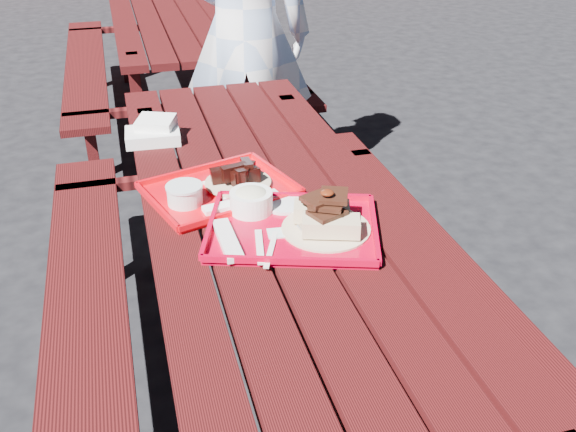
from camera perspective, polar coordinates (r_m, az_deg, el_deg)
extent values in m
plane|color=black|center=(2.34, -1.02, -15.88)|extent=(60.00, 60.00, 0.00)
cube|color=#420C0D|center=(1.85, -10.26, -1.42)|extent=(0.14, 2.40, 0.04)
cube|color=#420C0D|center=(1.86, -5.69, -0.80)|extent=(0.14, 2.40, 0.04)
cube|color=#420C0D|center=(1.89, -1.21, -0.19)|extent=(0.14, 2.40, 0.04)
cube|color=#420C0D|center=(1.92, 3.12, 0.40)|extent=(0.14, 2.40, 0.04)
cube|color=#420C0D|center=(1.97, 7.26, 0.97)|extent=(0.14, 2.40, 0.04)
cube|color=#420C0D|center=(2.02, -17.48, -9.77)|extent=(0.25, 2.40, 0.04)
cube|color=#420C0D|center=(2.84, -16.86, -2.67)|extent=(0.06, 0.06, 0.42)
cube|color=#420C0D|center=(2.24, 13.46, -4.87)|extent=(0.25, 2.40, 0.04)
cube|color=#420C0D|center=(3.00, 5.67, 0.40)|extent=(0.06, 0.06, 0.42)
cube|color=#420C0D|center=(2.86, -11.80, 2.11)|extent=(0.06, 0.06, 0.75)
cube|color=#420C0D|center=(2.94, -0.12, 3.60)|extent=(0.06, 0.06, 0.75)
cube|color=#420C0D|center=(2.86, -5.94, 3.86)|extent=(1.40, 0.06, 0.04)
cube|color=#420C0D|center=(4.49, -14.47, 16.76)|extent=(0.14, 2.40, 0.04)
cube|color=#420C0D|center=(4.49, -12.49, 17.00)|extent=(0.14, 2.40, 0.04)
cube|color=#420C0D|center=(4.50, -10.51, 17.23)|extent=(0.14, 2.40, 0.04)
cube|color=#420C0D|center=(4.52, -8.53, 17.43)|extent=(0.14, 2.40, 0.04)
cube|color=#420C0D|center=(4.54, -6.57, 17.61)|extent=(0.14, 2.40, 0.04)
cube|color=#420C0D|center=(4.56, -17.56, 12.62)|extent=(0.25, 2.40, 0.04)
cube|color=#420C0D|center=(3.84, -17.06, 6.04)|extent=(0.06, 0.06, 0.42)
cube|color=#420C0D|center=(5.43, -17.22, 12.85)|extent=(0.06, 0.06, 0.42)
cube|color=#420C0D|center=(4.66, -2.86, 14.28)|extent=(0.25, 2.40, 0.04)
cube|color=#420C0D|center=(3.96, -0.03, 8.09)|extent=(0.06, 0.06, 0.42)
cube|color=#420C0D|center=(5.51, -4.82, 14.29)|extent=(0.06, 0.06, 0.42)
cube|color=#420C0D|center=(3.66, -13.04, 8.26)|extent=(0.06, 0.06, 0.75)
cube|color=#420C0D|center=(3.73, -3.74, 9.35)|extent=(0.06, 0.06, 0.75)
cube|color=#420C0D|center=(5.50, -14.50, 15.23)|extent=(0.06, 0.06, 0.75)
cube|color=#420C0D|center=(5.55, -8.09, 15.96)|extent=(0.06, 0.06, 0.75)
cube|color=#420C0D|center=(3.67, -8.42, 9.64)|extent=(1.40, 0.06, 0.04)
cube|color=#420C0D|center=(5.50, -11.34, 16.17)|extent=(1.40, 0.06, 0.04)
cube|color=#B6001E|center=(1.78, 0.40, -1.28)|extent=(0.54, 0.47, 0.01)
cube|color=#B6001E|center=(1.92, 0.64, 1.79)|extent=(0.43, 0.15, 0.02)
cube|color=#B6001E|center=(1.62, 0.13, -4.00)|extent=(0.43, 0.15, 0.02)
cube|color=#B6001E|center=(1.77, 7.71, -1.03)|extent=(0.12, 0.34, 0.02)
cube|color=#B6001E|center=(1.79, -6.83, -0.66)|extent=(0.12, 0.34, 0.02)
cylinder|color=beige|center=(1.77, 3.39, -1.10)|extent=(0.25, 0.25, 0.01)
cube|color=beige|center=(1.72, 3.85, -0.87)|extent=(0.17, 0.12, 0.05)
cube|color=beige|center=(1.79, 3.01, 0.42)|extent=(0.17, 0.12, 0.05)
ellipsoid|color=#511B0A|center=(1.71, 3.51, 2.45)|extent=(0.04, 0.04, 0.01)
cylinder|color=white|center=(1.85, -3.29, 1.28)|extent=(0.12, 0.12, 0.06)
ellipsoid|color=beige|center=(1.84, -3.30, 1.79)|extent=(0.10, 0.10, 0.05)
cylinder|color=white|center=(1.89, -0.35, 1.12)|extent=(0.13, 0.13, 0.01)
cube|color=white|center=(1.71, -5.39, -2.13)|extent=(0.05, 0.21, 0.02)
cube|color=white|center=(1.69, -2.54, -2.73)|extent=(0.05, 0.16, 0.01)
cube|color=white|center=(1.68, -1.52, -2.97)|extent=(0.08, 0.17, 0.01)
cube|color=silver|center=(1.75, -0.99, -1.54)|extent=(0.06, 0.06, 0.00)
cube|color=red|center=(1.99, -6.11, 2.13)|extent=(0.49, 0.43, 0.01)
cube|color=red|center=(2.11, -8.11, 4.16)|extent=(0.40, 0.13, 0.02)
cube|color=red|center=(1.86, -3.88, 0.59)|extent=(0.40, 0.13, 0.02)
cube|color=red|center=(2.07, -1.02, 3.91)|extent=(0.10, 0.31, 0.02)
cube|color=red|center=(1.91, -11.65, 0.93)|extent=(0.10, 0.31, 0.02)
cube|color=white|center=(2.00, -4.93, 2.71)|extent=(0.18, 0.18, 0.01)
cylinder|color=#C6AC8A|center=(2.01, -4.46, 3.01)|extent=(0.21, 0.21, 0.01)
cylinder|color=silver|center=(1.91, -9.16, 1.82)|extent=(0.10, 0.10, 0.05)
cylinder|color=silver|center=(1.90, -9.23, 2.61)|extent=(0.11, 0.11, 0.01)
cube|color=white|center=(1.89, -5.08, 0.99)|extent=(0.17, 0.07, 0.01)
cube|color=silver|center=(1.95, -1.55, 2.04)|extent=(0.06, 0.05, 0.00)
cube|color=white|center=(2.39, -11.93, 6.97)|extent=(0.20, 0.15, 0.04)
cube|color=white|center=(2.40, -11.67, 8.12)|extent=(0.16, 0.15, 0.03)
imported|color=#A3BCE4|center=(3.22, -3.88, 15.85)|extent=(0.74, 0.58, 1.80)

